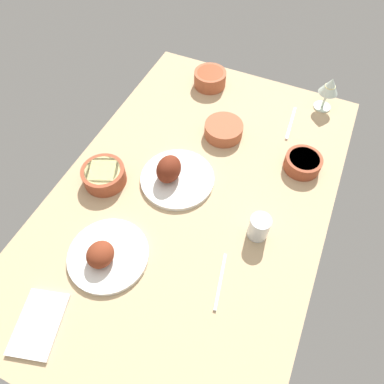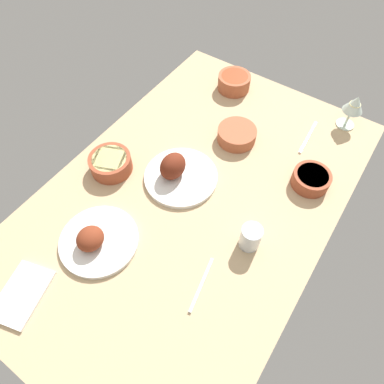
# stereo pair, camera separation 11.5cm
# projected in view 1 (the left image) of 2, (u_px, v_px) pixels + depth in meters

# --- Properties ---
(dining_table) EXTENTS (1.40, 0.90, 0.04)m
(dining_table) POSITION_uv_depth(u_px,v_px,m) (192.00, 198.00, 1.19)
(dining_table) COLOR tan
(dining_table) RESTS_ON ground
(plate_near_viewer) EXTENTS (0.26, 0.26, 0.10)m
(plate_near_viewer) POSITION_uv_depth(u_px,v_px,m) (174.00, 175.00, 1.18)
(plate_near_viewer) COLOR silver
(plate_near_viewer) RESTS_ON dining_table
(plate_center_main) EXTENTS (0.25, 0.25, 0.08)m
(plate_center_main) POSITION_uv_depth(u_px,v_px,m) (106.00, 255.00, 1.02)
(plate_center_main) COLOR silver
(plate_center_main) RESTS_ON dining_table
(bowl_soup) EXTENTS (0.15, 0.15, 0.05)m
(bowl_soup) POSITION_uv_depth(u_px,v_px,m) (224.00, 129.00, 1.31)
(bowl_soup) COLOR #A35133
(bowl_soup) RESTS_ON dining_table
(bowl_sauce) EXTENTS (0.14, 0.14, 0.06)m
(bowl_sauce) POSITION_uv_depth(u_px,v_px,m) (210.00, 78.00, 1.46)
(bowl_sauce) COLOR #A35133
(bowl_sauce) RESTS_ON dining_table
(bowl_pasta) EXTENTS (0.13, 0.13, 0.05)m
(bowl_pasta) POSITION_uv_depth(u_px,v_px,m) (303.00, 162.00, 1.21)
(bowl_pasta) COLOR brown
(bowl_pasta) RESTS_ON dining_table
(bowl_potatoes) EXTENTS (0.15, 0.15, 0.06)m
(bowl_potatoes) POSITION_uv_depth(u_px,v_px,m) (104.00, 175.00, 1.18)
(bowl_potatoes) COLOR brown
(bowl_potatoes) RESTS_ON dining_table
(wine_glass) EXTENTS (0.08, 0.08, 0.14)m
(wine_glass) POSITION_uv_depth(u_px,v_px,m) (330.00, 87.00, 1.33)
(wine_glass) COLOR silver
(wine_glass) RESTS_ON dining_table
(water_tumbler) EXTENTS (0.06, 0.06, 0.09)m
(water_tumbler) POSITION_uv_depth(u_px,v_px,m) (259.00, 227.00, 1.05)
(water_tumbler) COLOR silver
(water_tumbler) RESTS_ON dining_table
(folded_napkin) EXTENTS (0.20, 0.16, 0.01)m
(folded_napkin) POSITION_uv_depth(u_px,v_px,m) (39.00, 324.00, 0.93)
(folded_napkin) COLOR white
(folded_napkin) RESTS_ON dining_table
(fork_loose) EXTENTS (0.17, 0.04, 0.01)m
(fork_loose) POSITION_uv_depth(u_px,v_px,m) (220.00, 281.00, 1.00)
(fork_loose) COLOR silver
(fork_loose) RESTS_ON dining_table
(spoon_loose) EXTENTS (0.18, 0.02, 0.01)m
(spoon_loose) POSITION_uv_depth(u_px,v_px,m) (291.00, 123.00, 1.36)
(spoon_loose) COLOR silver
(spoon_loose) RESTS_ON dining_table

